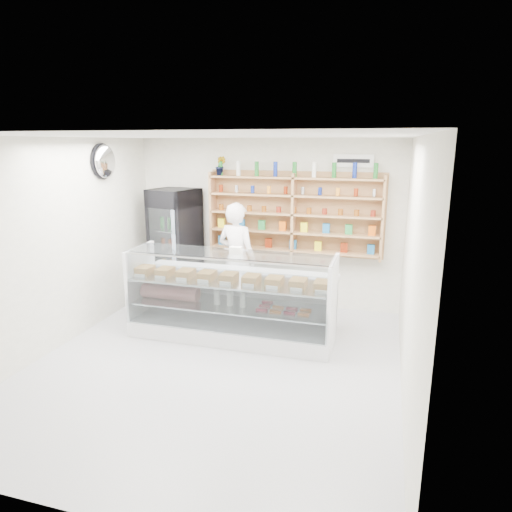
% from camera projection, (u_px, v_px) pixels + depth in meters
% --- Properties ---
extents(room, '(5.00, 5.00, 5.00)m').
position_uv_depth(room, '(212.00, 258.00, 5.40)').
color(room, '#B2B2B7').
rests_on(room, ground).
extents(display_counter, '(2.89, 0.86, 1.26)m').
position_uv_depth(display_counter, '(232.00, 314.00, 6.51)').
color(display_counter, white).
rests_on(display_counter, floor).
extents(shop_worker, '(0.75, 0.58, 1.82)m').
position_uv_depth(shop_worker, '(237.00, 259.00, 7.32)').
color(shop_worker, white).
rests_on(shop_worker, floor).
extents(drinks_cooler, '(0.84, 0.83, 1.96)m').
position_uv_depth(drinks_cooler, '(176.00, 246.00, 7.90)').
color(drinks_cooler, black).
rests_on(drinks_cooler, floor).
extents(wall_shelving, '(2.84, 0.28, 1.33)m').
position_uv_depth(wall_shelving, '(294.00, 214.00, 7.40)').
color(wall_shelving, '#B17953').
rests_on(wall_shelving, back_wall).
extents(potted_plant, '(0.18, 0.15, 0.31)m').
position_uv_depth(potted_plant, '(221.00, 166.00, 7.55)').
color(potted_plant, '#1E6626').
rests_on(potted_plant, wall_shelving).
extents(security_mirror, '(0.15, 0.50, 0.50)m').
position_uv_depth(security_mirror, '(105.00, 161.00, 6.85)').
color(security_mirror, silver).
rests_on(security_mirror, left_wall).
extents(wall_sign, '(0.62, 0.03, 0.20)m').
position_uv_depth(wall_sign, '(353.00, 161.00, 7.07)').
color(wall_sign, white).
rests_on(wall_sign, back_wall).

